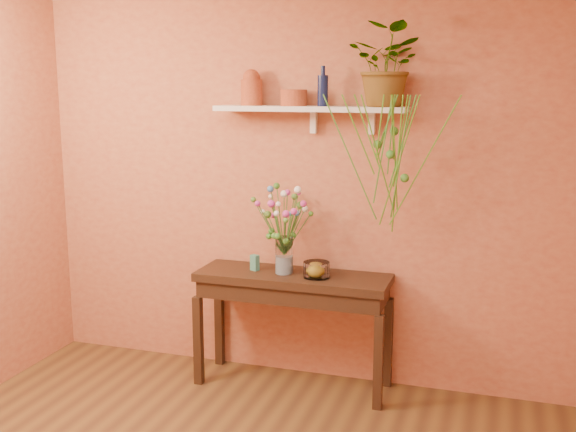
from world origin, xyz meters
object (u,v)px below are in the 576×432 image
at_px(glass_vase, 284,258).
at_px(glass_bowl, 316,270).
at_px(spider_plant, 389,65).
at_px(terracotta_jug, 252,88).
at_px(blue_bottle, 323,90).
at_px(bouquet, 284,213).
at_px(sideboard, 293,290).

xyz_separation_m(glass_vase, glass_bowl, (0.24, -0.03, -0.06)).
relative_size(spider_plant, glass_vase, 2.05).
bearing_deg(terracotta_jug, blue_bottle, -4.13).
relative_size(glass_vase, glass_bowl, 1.44).
height_order(terracotta_jug, spider_plant, spider_plant).
distance_m(spider_plant, glass_bowl, 1.41).
xyz_separation_m(spider_plant, glass_bowl, (-0.43, -0.12, -1.34)).
height_order(spider_plant, bouquet, spider_plant).
height_order(sideboard, glass_bowl, glass_bowl).
bearing_deg(glass_vase, glass_bowl, -7.18).
relative_size(blue_bottle, spider_plant, 0.50).
bearing_deg(bouquet, terracotta_jug, 153.37).
xyz_separation_m(blue_bottle, spider_plant, (0.43, -0.01, 0.15)).
bearing_deg(glass_vase, blue_bottle, 22.26).
height_order(terracotta_jug, blue_bottle, blue_bottle).
xyz_separation_m(terracotta_jug, spider_plant, (0.94, -0.04, 0.14)).
height_order(sideboard, bouquet, bouquet).
bearing_deg(terracotta_jug, sideboard, -20.65).
distance_m(sideboard, blue_bottle, 1.37).
bearing_deg(terracotta_jug, glass_bowl, -17.64).
height_order(glass_vase, bouquet, bouquet).
bearing_deg(glass_bowl, spider_plant, 15.54).
xyz_separation_m(sideboard, terracotta_jug, (-0.34, 0.13, 1.36)).
bearing_deg(glass_bowl, sideboard, 168.41).
height_order(sideboard, spider_plant, spider_plant).
distance_m(sideboard, glass_bowl, 0.24).
relative_size(bouquet, glass_bowl, 2.75).
distance_m(blue_bottle, bouquet, 0.85).
relative_size(blue_bottle, bouquet, 0.54).
bearing_deg(spider_plant, bouquet, -172.02).
distance_m(terracotta_jug, glass_vase, 1.18).
bearing_deg(terracotta_jug, spider_plant, -2.70).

